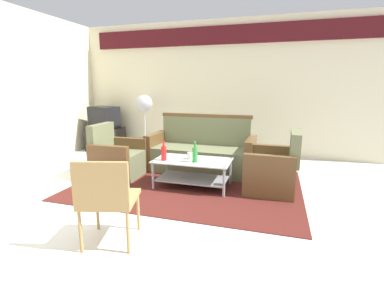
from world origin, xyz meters
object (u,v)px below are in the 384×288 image
(coffee_table, at_px, (193,169))
(wicker_chair, at_px, (106,195))
(cup, at_px, (190,156))
(tv_stand, at_px, (105,139))
(armchair_left, at_px, (117,160))
(armchair_right, at_px, (272,171))
(bottle_red, at_px, (164,153))
(couch, at_px, (201,153))
(pedestal_fan, at_px, (144,107))
(television, at_px, (104,117))
(bottle_green, at_px, (195,154))

(coffee_table, bearing_deg, wicker_chair, -99.69)
(cup, relative_size, tv_stand, 0.12)
(armchair_left, relative_size, coffee_table, 0.77)
(armchair_right, relative_size, cup, 8.50)
(armchair_left, bearing_deg, bottle_red, 73.70)
(couch, relative_size, tv_stand, 2.28)
(tv_stand, distance_m, pedestal_fan, 1.24)
(armchair_right, relative_size, television, 1.23)
(television, height_order, wicker_chair, television)
(bottle_red, height_order, tv_stand, bottle_red)
(armchair_right, xyz_separation_m, wicker_chair, (-1.40, -1.89, 0.21))
(armchair_right, height_order, wicker_chair, armchair_right)
(cup, xyz_separation_m, television, (-2.59, 1.76, 0.30))
(bottle_red, xyz_separation_m, tv_stand, (-2.25, 1.92, -0.26))
(armchair_right, distance_m, television, 4.11)
(bottle_red, bearing_deg, cup, 26.43)
(couch, relative_size, bottle_red, 6.36)
(wicker_chair, bearing_deg, armchair_left, 103.73)
(armchair_left, distance_m, wicker_chair, 2.09)
(wicker_chair, bearing_deg, bottle_red, 78.14)
(couch, bearing_deg, pedestal_fan, -31.05)
(armchair_right, relative_size, wicker_chair, 1.01)
(television, bearing_deg, wicker_chair, 138.79)
(cup, distance_m, tv_stand, 3.14)
(coffee_table, xyz_separation_m, cup, (-0.05, 0.03, 0.19))
(couch, distance_m, coffee_table, 0.82)
(pedestal_fan, bearing_deg, television, -177.24)
(coffee_table, height_order, bottle_green, bottle_green)
(couch, distance_m, television, 2.77)
(bottle_green, bearing_deg, television, 145.09)
(armchair_left, relative_size, wicker_chair, 1.01)
(cup, distance_m, pedestal_fan, 2.48)
(tv_stand, bearing_deg, couch, -20.76)
(armchair_left, xyz_separation_m, cup, (1.25, -0.07, 0.17))
(tv_stand, bearing_deg, television, 75.09)
(couch, xyz_separation_m, armchair_right, (1.20, -0.63, -0.03))
(armchair_right, bearing_deg, bottle_red, 103.00)
(bottle_red, bearing_deg, bottle_green, 4.71)
(couch, relative_size, coffee_table, 1.66)
(bottle_green, bearing_deg, pedestal_fan, 131.58)
(couch, distance_m, armchair_right, 1.36)
(couch, bearing_deg, wicker_chair, 87.28)
(armchair_left, bearing_deg, couch, 118.90)
(bottle_red, distance_m, pedestal_fan, 2.39)
(coffee_table, distance_m, television, 3.23)
(television, bearing_deg, cup, 160.80)
(tv_stand, relative_size, television, 1.15)
(couch, xyz_separation_m, coffee_table, (0.09, -0.82, -0.04))
(armchair_right, height_order, television, television)
(coffee_table, height_order, television, television)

